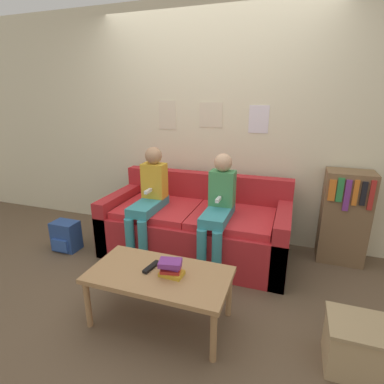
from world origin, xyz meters
TOP-DOWN VIEW (x-y plane):
  - ground_plane at (0.00, 0.00)m, footprint 10.00×10.00m
  - wall_back at (-0.00, 1.09)m, footprint 8.00×0.06m
  - couch at (0.00, 0.55)m, footprint 1.90×0.88m
  - coffee_table at (0.08, -0.54)m, footprint 1.02×0.53m
  - person_left at (-0.44, 0.35)m, footprint 0.24×0.59m
  - person_right at (0.29, 0.35)m, footprint 0.24×0.59m
  - tv_remote at (-0.00, -0.50)m, footprint 0.07×0.17m
  - book_stack at (0.17, -0.53)m, footprint 0.18×0.16m
  - bookshelf at (1.45, 0.89)m, footprint 0.44×0.32m
  - storage_box at (1.43, -0.52)m, footprint 0.44×0.33m
  - backpack at (-1.37, 0.13)m, footprint 0.28×0.22m

SIDE VIEW (x-z plane):
  - ground_plane at x=0.00m, z-range 0.00..0.00m
  - backpack at x=-1.37m, z-range 0.00..0.32m
  - storage_box at x=1.43m, z-range 0.00..0.33m
  - couch at x=0.00m, z-range -0.11..0.69m
  - coffee_table at x=0.08m, z-range 0.16..0.57m
  - tv_remote at x=0.00m, z-range 0.41..0.43m
  - book_stack at x=0.17m, z-range 0.41..0.53m
  - bookshelf at x=1.45m, z-range 0.00..0.95m
  - person_right at x=0.29m, z-range 0.07..1.19m
  - person_left at x=-0.44m, z-range 0.07..1.21m
  - wall_back at x=0.00m, z-range 0.00..2.60m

